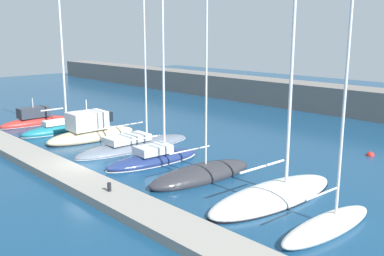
{
  "coord_description": "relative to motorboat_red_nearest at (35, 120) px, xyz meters",
  "views": [
    {
      "loc": [
        23.11,
        -12.8,
        8.31
      ],
      "look_at": [
        2.17,
        6.81,
        1.94
      ],
      "focal_mm": 40.81,
      "sensor_mm": 36.0,
      "label": 1
    }
  ],
  "objects": [
    {
      "name": "sailboat_teal_second",
      "position": [
        4.54,
        0.07,
        0.01
      ],
      "size": [
        1.99,
        6.41,
        12.36
      ],
      "rotation": [
        0.0,
        0.0,
        1.54
      ],
      "color": "#19707F",
      "rests_on": "ground_plane"
    },
    {
      "name": "sailboat_navy_fifth",
      "position": [
        16.77,
        0.54,
        -0.0
      ],
      "size": [
        2.72,
        6.94,
        14.77
      ],
      "rotation": [
        0.0,
        0.0,
        1.49
      ],
      "color": "navy",
      "rests_on": "ground_plane"
    },
    {
      "name": "dock_pier",
      "position": [
        15.17,
        -5.05,
        -0.16
      ],
      "size": [
        35.26,
        2.23,
        0.46
      ],
      "primitive_type": "cube",
      "color": "gray",
      "rests_on": "ground_plane"
    },
    {
      "name": "motorboat_red_nearest",
      "position": [
        0.0,
        0.0,
        0.0
      ],
      "size": [
        1.71,
        6.35,
        2.72
      ],
      "rotation": [
        0.0,
        0.0,
        1.57
      ],
      "color": "#B72D28",
      "rests_on": "ground_plane"
    },
    {
      "name": "ground_plane",
      "position": [
        15.17,
        -3.36,
        -0.39
      ],
      "size": [
        120.0,
        120.0,
        0.0
      ],
      "primitive_type": "plane",
      "color": "navy"
    },
    {
      "name": "breakwater_seawall",
      "position": [
        15.17,
        25.5,
        1.0
      ],
      "size": [
        108.0,
        3.95,
        2.78
      ],
      "primitive_type": "cube",
      "color": "slate",
      "rests_on": "ground_plane"
    },
    {
      "name": "sailboat_white_seventh",
      "position": [
        25.9,
        1.11,
        -0.16
      ],
      "size": [
        3.23,
        8.92,
        13.92
      ],
      "rotation": [
        0.0,
        0.0,
        1.52
      ],
      "color": "white",
      "rests_on": "ground_plane"
    },
    {
      "name": "sailboat_charcoal_sixth",
      "position": [
        21.15,
        0.64,
        -0.13
      ],
      "size": [
        2.78,
        7.31,
        13.39
      ],
      "rotation": [
        0.0,
        0.0,
        1.49
      ],
      "color": "#2D2D33",
      "rests_on": "ground_plane"
    },
    {
      "name": "sailboat_ivory_eighth",
      "position": [
        29.66,
        -0.16,
        -0.03
      ],
      "size": [
        1.77,
        6.08,
        12.21
      ],
      "rotation": [
        0.0,
        0.0,
        1.52
      ],
      "color": "silver",
      "rests_on": "ground_plane"
    },
    {
      "name": "dock_bollard",
      "position": [
        20.33,
        -5.05,
        0.29
      ],
      "size": [
        0.2,
        0.2,
        0.44
      ],
      "primitive_type": "cylinder",
      "color": "black",
      "rests_on": "dock_pier"
    },
    {
      "name": "mooring_buoy_red",
      "position": [
        25.7,
        12.33,
        -0.39
      ],
      "size": [
        0.56,
        0.56,
        0.56
      ],
      "primitive_type": "sphere",
      "color": "red",
      "rests_on": "ground_plane"
    },
    {
      "name": "sailboat_slate_fourth",
      "position": [
        12.97,
        1.76,
        -0.14
      ],
      "size": [
        2.91,
        9.66,
        18.73
      ],
      "rotation": [
        0.0,
        0.0,
        1.55
      ],
      "color": "slate",
      "rests_on": "ground_plane"
    },
    {
      "name": "motorboat_sand_third",
      "position": [
        8.46,
        0.89,
        0.15
      ],
      "size": [
        2.8,
        7.61,
        3.57
      ],
      "rotation": [
        0.0,
        0.0,
        1.53
      ],
      "color": "beige",
      "rests_on": "ground_plane"
    }
  ]
}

